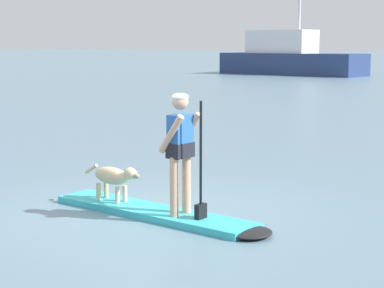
{
  "coord_description": "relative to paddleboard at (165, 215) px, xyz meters",
  "views": [
    {
      "loc": [
        5.64,
        -7.33,
        2.41
      ],
      "look_at": [
        0.0,
        1.0,
        0.9
      ],
      "focal_mm": 62.78,
      "sensor_mm": 36.0,
      "label": 1
    }
  ],
  "objects": [
    {
      "name": "ground_plane",
      "position": [
        -0.23,
        0.02,
        -0.05
      ],
      "size": [
        400.0,
        400.0,
        0.0
      ],
      "primitive_type": "plane",
      "color": "slate"
    },
    {
      "name": "paddleboard",
      "position": [
        0.0,
        0.0,
        0.0
      ],
      "size": [
        3.62,
        0.9,
        0.1
      ],
      "color": "#33B2BF",
      "rests_on": "ground_plane"
    },
    {
      "name": "person_paddler",
      "position": [
        0.3,
        -0.02,
        1.01
      ],
      "size": [
        0.62,
        0.5,
        1.66
      ],
      "color": "tan",
      "rests_on": "paddleboard"
    },
    {
      "name": "dog",
      "position": [
        -0.99,
        0.08,
        0.41
      ],
      "size": [
        1.12,
        0.27,
        0.54
      ],
      "color": "#CCB78C",
      "rests_on": "paddleboard"
    },
    {
      "name": "moored_boat_port",
      "position": [
        -17.92,
        40.69,
        1.27
      ],
      "size": [
        12.05,
        4.81,
        11.67
      ],
      "color": "navy",
      "rests_on": "ground_plane"
    }
  ]
}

